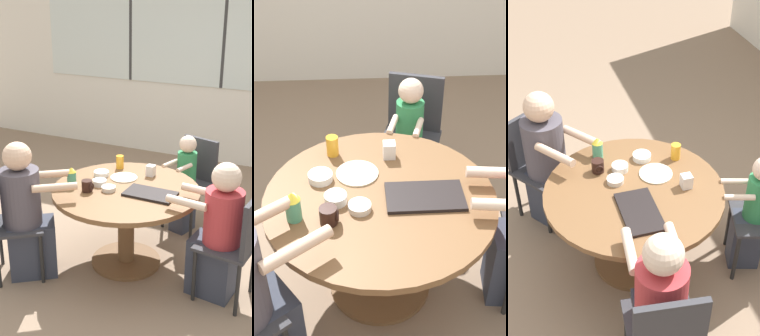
{
  "view_description": "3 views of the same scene",
  "coord_description": "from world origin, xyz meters",
  "views": [
    {
      "loc": [
        1.55,
        -3.16,
        2.25
      ],
      "look_at": [
        0.0,
        0.0,
        0.88
      ],
      "focal_mm": 50.0,
      "sensor_mm": 36.0,
      "label": 1
    },
    {
      "loc": [
        -0.11,
        -1.85,
        2.28
      ],
      "look_at": [
        0.0,
        0.0,
        0.88
      ],
      "focal_mm": 50.0,
      "sensor_mm": 36.0,
      "label": 2
    },
    {
      "loc": [
        2.3,
        -0.67,
        2.73
      ],
      "look_at": [
        0.0,
        0.0,
        0.88
      ],
      "focal_mm": 50.0,
      "sensor_mm": 36.0,
      "label": 3
    }
  ],
  "objects": [
    {
      "name": "ground_plane",
      "position": [
        0.0,
        0.0,
        0.0
      ],
      "size": [
        16.0,
        16.0,
        0.0
      ],
      "primitive_type": "plane",
      "color": "#8C725B"
    },
    {
      "name": "dining_table",
      "position": [
        0.0,
        0.0,
        0.54
      ],
      "size": [
        1.22,
        1.22,
        0.7
      ],
      "color": "brown",
      "rests_on": "ground_plane"
    },
    {
      "name": "chair_for_woman_green_shirt",
      "position": [
        0.97,
        -0.11,
        0.53
      ],
      "size": [
        0.44,
        0.44,
        0.89
      ],
      "rotation": [
        0.0,
        0.0,
        1.46
      ],
      "color": "#333338",
      "rests_on": "ground_plane"
    },
    {
      "name": "chair_for_man_blue_shirt",
      "position": [
        -0.78,
        -0.59,
        0.53
      ],
      "size": [
        0.56,
        0.56,
        0.89
      ],
      "rotation": [
        0.0,
        0.0,
        -0.93
      ],
      "color": "#333338",
      "rests_on": "ground_plane"
    },
    {
      "name": "person_woman_green_shirt",
      "position": [
        0.81,
        -0.09,
        0.51
      ],
      "size": [
        0.56,
        0.35,
        1.1
      ],
      "rotation": [
        0.0,
        0.0,
        1.46
      ],
      "color": "#333847",
      "rests_on": "ground_plane"
    },
    {
      "name": "person_man_blue_shirt",
      "position": [
        -0.65,
        -0.49,
        0.52
      ],
      "size": [
        0.64,
        0.59,
        1.15
      ],
      "rotation": [
        0.0,
        0.0,
        -0.93
      ],
      "color": "#333847",
      "rests_on": "ground_plane"
    },
    {
      "name": "person_toddler",
      "position": [
        0.24,
        0.79,
        0.46
      ],
      "size": [
        0.27,
        0.37,
        0.96
      ],
      "rotation": [
        0.0,
        0.0,
        -3.44
      ],
      "color": "#333847",
      "rests_on": "ground_plane"
    },
    {
      "name": "food_tray_dark",
      "position": [
        0.23,
        -0.03,
        0.71
      ],
      "size": [
        0.4,
        0.23,
        0.02
      ],
      "color": "black",
      "rests_on": "dining_table"
    },
    {
      "name": "coffee_mug",
      "position": [
        -0.26,
        -0.19,
        0.75
      ],
      "size": [
        0.09,
        0.09,
        0.09
      ],
      "color": "black",
      "rests_on": "dining_table"
    },
    {
      "name": "sippy_cup",
      "position": [
        -0.43,
        -0.15,
        0.79
      ],
      "size": [
        0.08,
        0.08,
        0.16
      ],
      "color": "#4CA57F",
      "rests_on": "dining_table"
    },
    {
      "name": "juice_glass",
      "position": [
        -0.25,
        0.39,
        0.76
      ],
      "size": [
        0.07,
        0.07,
        0.12
      ],
      "color": "gold",
      "rests_on": "dining_table"
    },
    {
      "name": "milk_carton_small",
      "position": [
        0.07,
        0.34,
        0.75
      ],
      "size": [
        0.07,
        0.07,
        0.1
      ],
      "color": "silver",
      "rests_on": "dining_table"
    },
    {
      "name": "bowl_white_shallow",
      "position": [
        -0.31,
        0.15,
        0.72
      ],
      "size": [
        0.13,
        0.13,
        0.04
      ],
      "color": "white",
      "rests_on": "dining_table"
    },
    {
      "name": "bowl_cereal",
      "position": [
        -0.23,
        -0.04,
        0.73
      ],
      "size": [
        0.12,
        0.12,
        0.05
      ],
      "color": "white",
      "rests_on": "dining_table"
    },
    {
      "name": "bowl_fruit",
      "position": [
        -0.11,
        -0.1,
        0.72
      ],
      "size": [
        0.12,
        0.12,
        0.04
      ],
      "color": "silver",
      "rests_on": "dining_table"
    },
    {
      "name": "plate_tortillas",
      "position": [
        -0.11,
        0.19,
        0.71
      ],
      "size": [
        0.23,
        0.23,
        0.01
      ],
      "color": "beige",
      "rests_on": "dining_table"
    }
  ]
}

